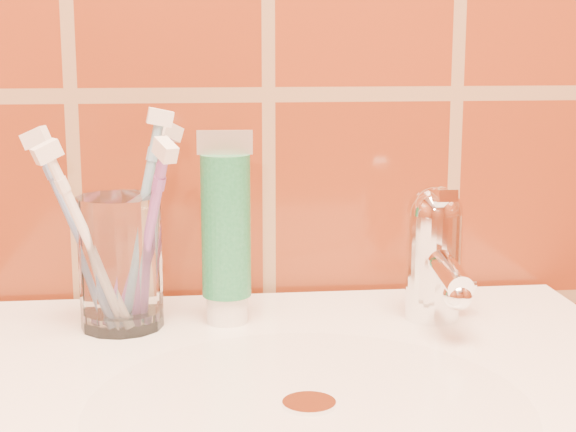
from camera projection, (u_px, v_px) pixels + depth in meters
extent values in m
cylinder|color=silver|center=(309.00, 407.00, 0.59)|extent=(0.30, 0.30, 0.00)
cylinder|color=white|center=(309.00, 404.00, 0.59)|extent=(0.04, 0.04, 0.00)
cylinder|color=white|center=(120.00, 262.00, 0.75)|extent=(0.08, 0.08, 0.11)
cylinder|color=white|center=(227.00, 308.00, 0.77)|extent=(0.04, 0.04, 0.02)
cylinder|color=#1A6F42|center=(226.00, 226.00, 0.75)|extent=(0.04, 0.04, 0.12)
cube|color=beige|center=(225.00, 142.00, 0.74)|extent=(0.05, 0.01, 0.02)
cylinder|color=white|center=(433.00, 266.00, 0.77)|extent=(0.05, 0.05, 0.09)
sphere|color=white|center=(435.00, 213.00, 0.76)|extent=(0.05, 0.05, 0.05)
cylinder|color=white|center=(446.00, 269.00, 0.73)|extent=(0.02, 0.09, 0.03)
cube|color=white|center=(440.00, 195.00, 0.75)|extent=(0.02, 0.06, 0.01)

